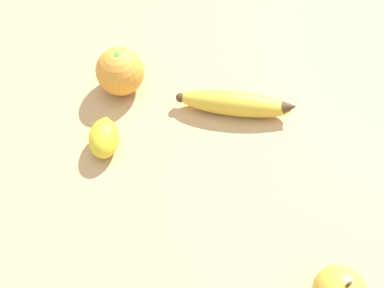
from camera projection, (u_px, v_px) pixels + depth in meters
The scene contains 4 objects.
ground_plane at pixel (182, 178), 0.71m from camera, with size 3.00×3.00×0.00m, color tan.
banana at pixel (236, 104), 0.76m from camera, with size 0.05×0.21×0.04m.
orange at pixel (120, 71), 0.77m from camera, with size 0.08×0.08×0.08m.
lemon at pixel (104, 138), 0.72m from camera, with size 0.08×0.06×0.05m.
Camera 1 is at (0.33, 0.07, 0.63)m, focal length 42.00 mm.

